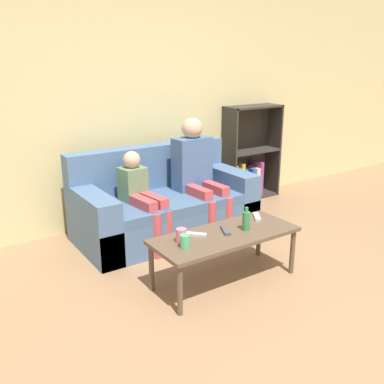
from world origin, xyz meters
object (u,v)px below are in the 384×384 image
at_px(person_child, 142,194).
at_px(bottle, 246,220).
at_px(cup_near, 181,235).
at_px(cup_far, 185,241).
at_px(person_adult, 196,167).
at_px(tv_remote_1, 226,230).
at_px(tv_remote_2, 195,234).
at_px(coffee_table, 225,238).
at_px(couch, 164,206).
at_px(bookshelf, 247,164).
at_px(tv_remote_0, 257,217).

xyz_separation_m(person_child, bottle, (0.39, -1.01, -0.01)).
bearing_deg(cup_near, cup_far, -108.36).
relative_size(person_adult, cup_far, 11.44).
bearing_deg(tv_remote_1, tv_remote_2, -168.79).
xyz_separation_m(coffee_table, tv_remote_2, (-0.22, 0.09, 0.05)).
bearing_deg(couch, bookshelf, 16.66).
bearing_deg(tv_remote_2, person_adult, 12.50).
distance_m(couch, person_child, 0.41).
bearing_deg(tv_remote_2, tv_remote_0, -40.82).
distance_m(coffee_table, tv_remote_1, 0.06).
relative_size(coffee_table, tv_remote_2, 7.44).
height_order(tv_remote_0, bottle, bottle).
bearing_deg(cup_near, tv_remote_2, 14.07).
distance_m(coffee_table, cup_far, 0.41).
bearing_deg(coffee_table, couch, 84.45).
relative_size(person_adult, tv_remote_0, 6.83).
bearing_deg(person_adult, couch, 164.47).
height_order(tv_remote_2, bottle, bottle).
height_order(coffee_table, bottle, bottle).
distance_m(cup_far, tv_remote_1, 0.44).
bearing_deg(tv_remote_1, bottle, 3.29).
relative_size(cup_far, tv_remote_2, 0.64).
height_order(tv_remote_0, tv_remote_1, same).
distance_m(couch, person_adult, 0.51).
bearing_deg(bottle, tv_remote_1, 157.77).
height_order(person_adult, cup_near, person_adult).
height_order(couch, cup_near, couch).
bearing_deg(bottle, cup_far, -178.74).
relative_size(tv_remote_1, tv_remote_2, 1.11).
distance_m(couch, cup_far, 1.28).
bearing_deg(tv_remote_2, person_child, 46.81).
xyz_separation_m(person_adult, cup_far, (-0.84, -1.09, -0.20)).
height_order(coffee_table, person_child, person_child).
xyz_separation_m(person_adult, tv_remote_1, (-0.42, -1.01, -0.24)).
height_order(coffee_table, person_adult, person_adult).
relative_size(bookshelf, coffee_table, 0.99).
xyz_separation_m(bookshelf, cup_near, (-1.94, -1.50, 0.02)).
xyz_separation_m(cup_near, tv_remote_1, (0.39, -0.02, -0.04)).
height_order(person_child, cup_near, person_child).
height_order(cup_near, bottle, bottle).
relative_size(person_child, tv_remote_1, 5.09).
distance_m(bookshelf, tv_remote_2, 2.31).
relative_size(bookshelf, person_adult, 1.01).
xyz_separation_m(couch, bookshelf, (1.46, 0.44, 0.15)).
bearing_deg(bookshelf, couch, -163.34).
height_order(bookshelf, cup_far, bookshelf).
height_order(couch, coffee_table, couch).
distance_m(person_child, cup_far, 1.04).
xyz_separation_m(couch, bottle, (0.07, -1.15, 0.20)).
bearing_deg(tv_remote_0, cup_far, -135.44).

